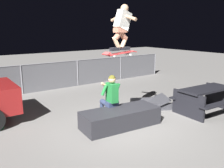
{
  "coord_description": "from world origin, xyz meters",
  "views": [
    {
      "loc": [
        -3.7,
        -4.5,
        2.46
      ],
      "look_at": [
        -0.1,
        0.43,
        1.06
      ],
      "focal_mm": 38.64,
      "sensor_mm": 36.0,
      "label": 1
    }
  ],
  "objects": [
    {
      "name": "skater_airborne",
      "position": [
        0.11,
        0.3,
        2.54
      ],
      "size": [
        0.63,
        0.89,
        1.12
      ],
      "color": "black"
    },
    {
      "name": "skateboard",
      "position": [
        0.05,
        0.3,
        1.86
      ],
      "size": [
        1.03,
        0.28,
        0.13
      ],
      "color": "#B72D2D"
    },
    {
      "name": "picnic_table_back",
      "position": [
        2.64,
        -0.56,
        0.5
      ],
      "size": [
        1.78,
        1.44,
        0.75
      ],
      "color": "black",
      "rests_on": "ground"
    },
    {
      "name": "ground_plane",
      "position": [
        0.0,
        0.0,
        0.0
      ],
      "size": [
        40.0,
        40.0,
        0.0
      ],
      "primitive_type": "plane",
      "color": "slate"
    },
    {
      "name": "fence_back",
      "position": [
        0.0,
        4.78,
        0.61
      ],
      "size": [
        12.05,
        0.05,
        1.14
      ],
      "color": "slate",
      "rests_on": "ground"
    },
    {
      "name": "ledge_box_main",
      "position": [
        -0.09,
        0.08,
        0.23
      ],
      "size": [
        2.1,
        0.99,
        0.46
      ],
      "primitive_type": "cube",
      "rotation": [
        0.0,
        0.0,
        -0.1
      ],
      "color": "#28282D",
      "rests_on": "ground"
    },
    {
      "name": "kicker_ramp",
      "position": [
        1.73,
        0.76,
        0.07
      ],
      "size": [
        1.32,
        1.27,
        0.43
      ],
      "color": "#38383D",
      "rests_on": "ground"
    },
    {
      "name": "person_sitting_on_ledge",
      "position": [
        -0.09,
        0.54,
        0.71
      ],
      "size": [
        0.6,
        0.77,
        1.29
      ],
      "color": "#2D3856",
      "rests_on": "ground"
    }
  ]
}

